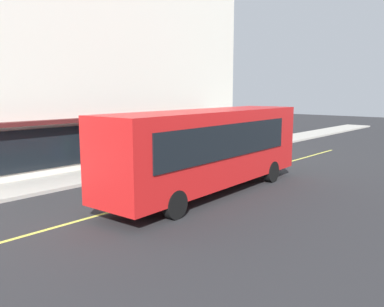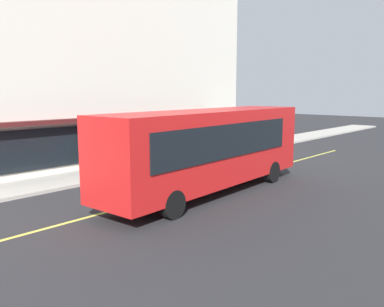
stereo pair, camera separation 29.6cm
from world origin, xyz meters
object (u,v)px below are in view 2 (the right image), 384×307
at_px(bus, 209,147).
at_px(pedestrian_at_corner, 90,158).
at_px(car_navy, 170,160).
at_px(pedestrian_mid_block, 88,153).

bearing_deg(bus, pedestrian_at_corner, 108.71).
height_order(bus, car_navy, bus).
distance_m(bus, pedestrian_at_corner, 6.18).
bearing_deg(car_navy, pedestrian_mid_block, 136.09).
relative_size(car_navy, pedestrian_mid_block, 2.63).
xyz_separation_m(pedestrian_mid_block, pedestrian_at_corner, (-0.62, -1.11, -0.07)).
distance_m(bus, car_navy, 4.52).
relative_size(bus, car_navy, 2.56).
bearing_deg(pedestrian_mid_block, pedestrian_at_corner, -119.25).
bearing_deg(pedestrian_at_corner, pedestrian_mid_block, 60.75).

